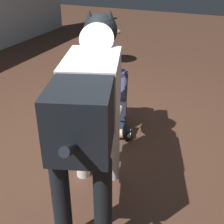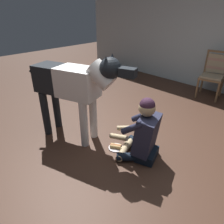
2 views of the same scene
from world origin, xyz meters
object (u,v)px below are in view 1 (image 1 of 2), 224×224
(round_side_table, at_px, (107,44))
(hot_dog_on_plate, at_px, (103,144))
(person_sitting_on_floor, at_px, (107,97))
(large_dog, at_px, (91,96))

(round_side_table, bearing_deg, hot_dog_on_plate, -156.53)
(person_sitting_on_floor, bearing_deg, hot_dog_on_plate, -161.31)
(hot_dog_on_plate, relative_size, round_side_table, 0.39)
(large_dog, bearing_deg, person_sitting_on_floor, 18.69)
(hot_dog_on_plate, bearing_deg, round_side_table, 23.47)
(large_dog, height_order, round_side_table, large_dog)
(hot_dog_on_plate, bearing_deg, large_dog, -161.31)
(person_sitting_on_floor, relative_size, hot_dog_on_plate, 4.08)
(large_dog, distance_m, hot_dog_on_plate, 1.06)
(round_side_table, bearing_deg, large_dog, -157.51)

